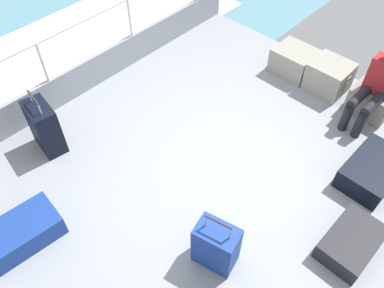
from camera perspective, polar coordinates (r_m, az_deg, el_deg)
name	(u,v)px	position (r m, az deg, el deg)	size (l,w,h in m)	color
ground_plane	(212,165)	(4.68, 2.99, -3.07)	(4.40, 5.20, 0.06)	gray
gunwale_port	(96,70)	(5.72, -13.76, 10.40)	(0.06, 5.20, 0.45)	gray
railing_port	(88,35)	(5.40, -14.85, 15.01)	(0.04, 4.20, 1.02)	silver
sea_wake	(49,60)	(7.09, -20.02, 11.32)	(12.00, 12.00, 0.01)	#598C9E
cargo_crate_0	(294,61)	(5.98, 14.58, 11.60)	(0.60, 0.49, 0.37)	gray
cargo_crate_1	(329,77)	(5.79, 19.26, 9.23)	(0.55, 0.49, 0.42)	gray
cargo_crate_2	(373,100)	(5.67, 24.74, 5.83)	(0.56, 0.50, 0.36)	gray
passenger_seated	(376,84)	(5.31, 25.19, 7.82)	(0.34, 0.66, 1.06)	maroon
suitcase_0	(216,246)	(3.79, 3.52, -14.49)	(0.45, 0.34, 0.70)	navy
suitcase_2	(21,233)	(4.35, -23.55, -11.74)	(0.52, 0.80, 0.26)	navy
suitcase_3	(351,242)	(4.27, 22.11, -13.10)	(0.45, 0.69, 0.21)	black
suitcase_4	(45,127)	(4.91, -20.58, 2.29)	(0.48, 0.32, 0.80)	black
suitcase_5	(372,171)	(4.87, 24.70, -3.52)	(0.52, 0.81, 0.26)	black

